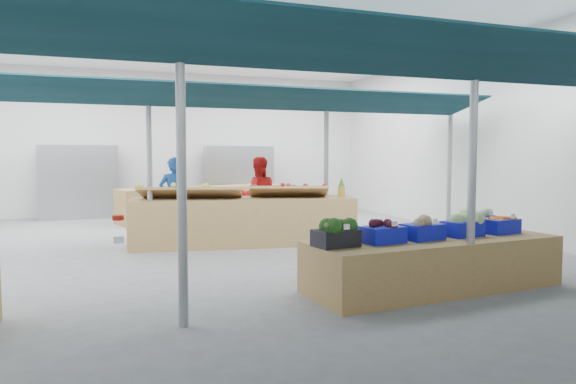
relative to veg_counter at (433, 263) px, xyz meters
The scene contains 23 objects.
floor 4.24m from the veg_counter, 122.63° to the left, with size 13.00×13.00×0.00m, color slate.
hall 5.96m from the veg_counter, 114.52° to the left, with size 13.00×13.00×13.00m.
pole_grid 2.79m from the veg_counter, 130.20° to the left, with size 10.00×4.60×3.00m.
awnings 3.41m from the veg_counter, 130.20° to the left, with size 9.50×7.08×0.30m.
back_shelving_left 10.71m from the veg_counter, 116.56° to the left, with size 2.00×0.50×2.00m, color #B23F33.
back_shelving_right 9.59m from the veg_counter, 91.67° to the left, with size 2.00×0.50×2.00m, color #B23F33.
veg_counter is the anchor object (origin of this frame).
fruit_counter 4.31m from the veg_counter, 110.65° to the left, with size 4.27×1.02×0.92m, color olive.
far_counter 8.50m from the veg_counter, 99.40° to the left, with size 4.97×0.99×0.90m, color olive.
crate_stack 0.88m from the veg_counter, 54.47° to the left, with size 0.48×0.33×0.57m, color #0F16A8.
vendor_left 5.83m from the veg_counter, 117.92° to the left, with size 0.62×0.41×1.71m, color #164493.
vendor_right 5.24m from the veg_counter, 100.16° to the left, with size 0.83×0.65×1.71m, color red.
crate_broccoli 1.54m from the veg_counter, behind, with size 0.55×0.45×0.35m.
crate_beets 0.93m from the veg_counter, behind, with size 0.55×0.45×0.29m.
crate_celeriac 0.51m from the veg_counter, behind, with size 0.55×0.45×0.31m.
crate_cabbage 0.68m from the veg_counter, ahead, with size 0.55×0.45×0.35m.
crate_carrots 1.21m from the veg_counter, ahead, with size 0.55×0.45×0.29m.
sparrow 1.72m from the veg_counter, behind, with size 0.12×0.09×0.11m.
pole_ribbon 3.96m from the veg_counter, behind, with size 0.12×0.12×0.28m.
apple_heap_yellow 4.86m from the veg_counter, 121.92° to the left, with size 2.02×1.22×0.27m.
apple_heap_red 3.94m from the veg_counter, 100.12° to the left, with size 1.64×1.10×0.27m.
pineapple 3.75m from the veg_counter, 84.08° to the left, with size 0.14×0.14×0.39m.
crate_extra 1.30m from the veg_counter, 25.69° to the left, with size 0.59×0.51×0.32m.
Camera 1 is at (-1.66, -9.17, 1.72)m, focal length 32.00 mm.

